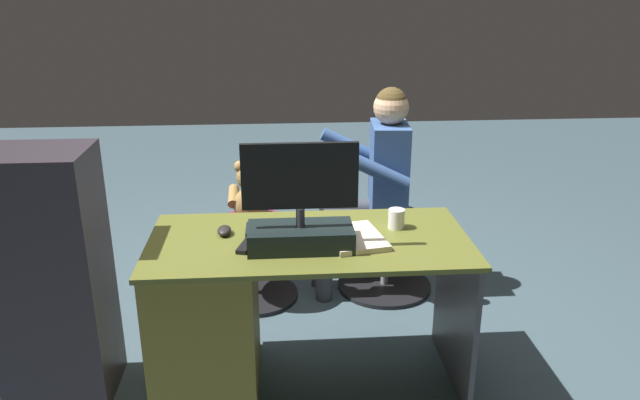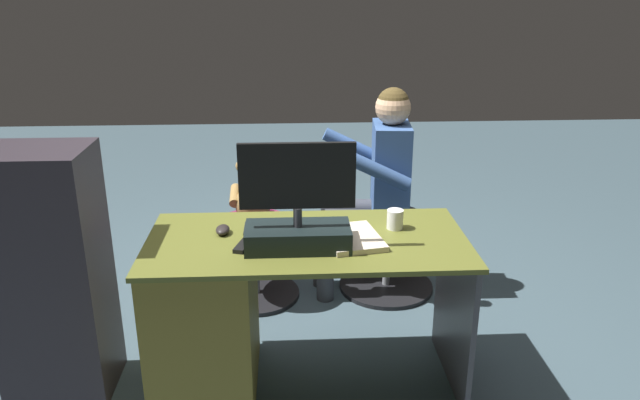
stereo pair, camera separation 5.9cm
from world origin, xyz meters
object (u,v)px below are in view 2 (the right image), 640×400
at_px(monitor, 298,219).
at_px(teddy_bear, 253,194).
at_px(visitor_chair, 387,249).
at_px(person, 376,175).
at_px(computer_mouse, 223,230).
at_px(office_chair_teddy, 255,252).
at_px(desk, 226,310).
at_px(cup, 395,219).
at_px(keyboard, 292,228).
at_px(tv_remote, 244,245).

xyz_separation_m(monitor, teddy_bear, (0.24, -0.92, -0.21)).
bearing_deg(visitor_chair, monitor, 60.65).
relative_size(visitor_chair, person, 0.46).
relative_size(computer_mouse, office_chair_teddy, 0.19).
xyz_separation_m(desk, cup, (-0.76, -0.09, 0.38)).
xyz_separation_m(desk, monitor, (-0.32, 0.09, 0.46)).
xyz_separation_m(cup, visitor_chair, (-0.11, -0.78, -0.51)).
xyz_separation_m(keyboard, office_chair_teddy, (0.21, -0.73, -0.44)).
distance_m(keyboard, person, 0.92).
bearing_deg(cup, person, -91.68).
bearing_deg(office_chair_teddy, person, -175.58).
distance_m(office_chair_teddy, person, 0.82).
bearing_deg(cup, tv_remote, 14.03).
bearing_deg(keyboard, office_chair_teddy, -73.56).
bearing_deg(desk, visitor_chair, -134.57).
bearing_deg(tv_remote, desk, -19.29).
bearing_deg(keyboard, monitor, 97.36).
relative_size(monitor, cup, 5.36).
height_order(desk, teddy_bear, teddy_bear).
height_order(keyboard, office_chair_teddy, keyboard).
xyz_separation_m(teddy_bear, visitor_chair, (-0.78, -0.05, -0.38)).
bearing_deg(desk, computer_mouse, -88.63).
distance_m(cup, person, 0.78).
relative_size(monitor, keyboard, 1.11).
bearing_deg(computer_mouse, desk, 91.37).
xyz_separation_m(cup, tv_remote, (0.66, 0.16, -0.03)).
height_order(computer_mouse, visitor_chair, computer_mouse).
distance_m(tv_remote, visitor_chair, 1.31).
height_order(office_chair_teddy, teddy_bear, teddy_bear).
bearing_deg(visitor_chair, person, 4.42).
bearing_deg(keyboard, teddy_bear, -73.84).
height_order(monitor, visitor_chair, monitor).
distance_m(keyboard, cup, 0.46).
bearing_deg(cup, computer_mouse, 1.45).
relative_size(tv_remote, teddy_bear, 0.41).
bearing_deg(cup, monitor, 22.49).
xyz_separation_m(tv_remote, teddy_bear, (0.01, -0.90, -0.10)).
distance_m(monitor, office_chair_teddy, 1.09).
height_order(keyboard, visitor_chair, keyboard).
height_order(desk, keyboard, keyboard).
distance_m(tv_remote, teddy_bear, 0.91).
bearing_deg(desk, person, -131.83).
distance_m(monitor, visitor_chair, 1.25).
relative_size(keyboard, tv_remote, 2.80).
distance_m(monitor, person, 1.07).
xyz_separation_m(keyboard, cup, (-0.46, -0.00, 0.03)).
xyz_separation_m(monitor, office_chair_teddy, (0.24, -0.90, -0.56)).
relative_size(teddy_bear, visitor_chair, 0.64).
bearing_deg(office_chair_teddy, cup, 132.84).
bearing_deg(monitor, visitor_chair, -119.35).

